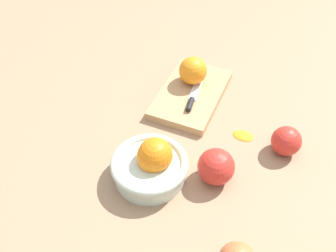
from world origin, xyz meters
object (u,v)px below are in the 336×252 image
(apple_front_right, at_px, (286,141))
(apple_front_left, at_px, (216,167))
(bowl, at_px, (151,164))
(knife, at_px, (193,97))
(orange_on_board, at_px, (193,71))
(cutting_board, at_px, (191,94))

(apple_front_right, relative_size, apple_front_left, 0.86)
(bowl, height_order, apple_front_left, bowl)
(knife, bearing_deg, apple_front_left, -144.41)
(knife, distance_m, apple_front_right, 0.26)
(knife, height_order, apple_front_left, apple_front_left)
(orange_on_board, bearing_deg, cutting_board, -159.81)
(bowl, relative_size, cutting_board, 0.66)
(orange_on_board, relative_size, knife, 0.48)
(cutting_board, relative_size, orange_on_board, 3.37)
(orange_on_board, distance_m, knife, 0.07)
(orange_on_board, xyz_separation_m, apple_front_right, (-0.11, -0.28, -0.03))
(cutting_board, height_order, apple_front_left, apple_front_left)
(orange_on_board, bearing_deg, apple_front_left, -146.64)
(orange_on_board, height_order, apple_front_right, orange_on_board)
(apple_front_right, bearing_deg, knife, 78.57)
(bowl, distance_m, cutting_board, 0.28)
(orange_on_board, bearing_deg, bowl, -172.27)
(bowl, xyz_separation_m, apple_front_left, (0.06, -0.13, 0.00))
(knife, distance_m, apple_front_left, 0.24)
(bowl, xyz_separation_m, cutting_board, (0.27, 0.03, -0.03))
(apple_front_left, bearing_deg, orange_on_board, 33.36)
(bowl, distance_m, orange_on_board, 0.32)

